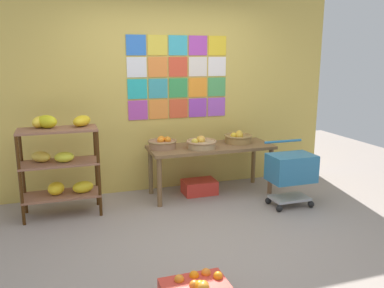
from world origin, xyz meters
The scene contains 9 objects.
ground centered at (0.00, 0.00, 0.00)m, with size 9.37×9.37×0.00m, color gray.
back_wall_with_art centered at (0.00, 1.71, 1.38)m, with size 4.71×0.07×2.76m.
banana_shelf_unit centered at (-1.43, 1.15, 0.68)m, with size 0.86×0.47×1.16m.
display_table centered at (0.44, 1.26, 0.57)m, with size 1.63×0.61×0.65m.
fruit_basket_back_right centered at (0.86, 1.31, 0.73)m, with size 0.38×0.38×0.18m.
fruit_basket_left centered at (-0.19, 1.32, 0.72)m, with size 0.37×0.37×0.16m.
fruit_basket_back_left centered at (0.28, 1.16, 0.72)m, with size 0.39×0.39×0.16m.
produce_crate_under_table centered at (0.30, 1.29, 0.09)m, with size 0.44×0.30×0.18m, color red.
shopping_cart centered at (1.21, 0.53, 0.45)m, with size 0.54×0.41×0.78m.
Camera 1 is at (-1.38, -3.46, 1.81)m, focal length 37.12 mm.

